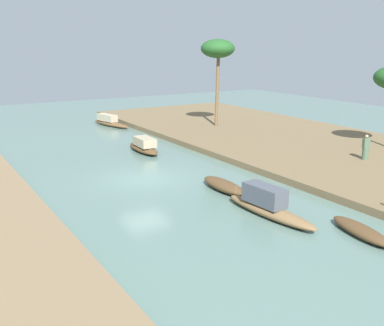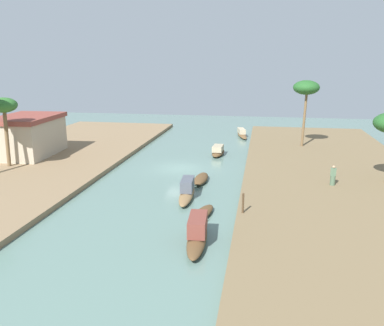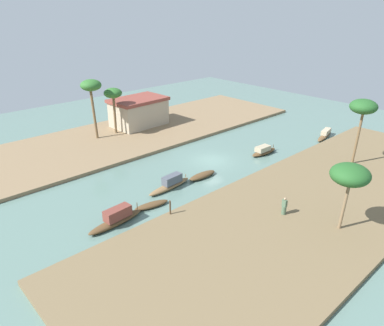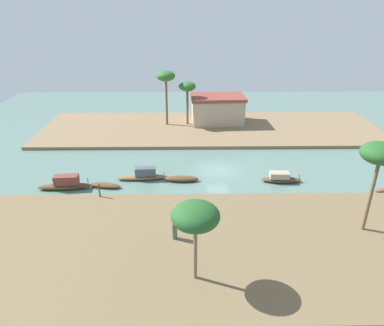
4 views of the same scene
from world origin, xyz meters
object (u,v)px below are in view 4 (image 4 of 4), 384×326
person_on_near_bank (175,231)px  palm_tree_right_short (187,88)px  sampan_midstream (65,184)px  mooring_post (99,190)px  sampan_with_tall_canopy (182,179)px  palm_tree_right_tall (166,78)px  riverside_building (217,109)px  sampan_with_red_awning (143,175)px  palm_tree_left_near (196,217)px  sampan_near_left_bank (281,178)px  sampan_open_hull (105,185)px  palm_tree_left_far (380,155)px

person_on_near_bank → palm_tree_right_short: size_ratio=0.25×
sampan_midstream → mooring_post: (3.88, -2.28, 0.47)m
sampan_with_tall_canopy → sampan_midstream: (-11.38, -1.54, 0.29)m
palm_tree_right_tall → palm_tree_right_short: 3.31m
person_on_near_bank → riverside_building: riverside_building is taller
sampan_with_red_awning → palm_tree_left_near: (5.04, -15.12, 4.60)m
person_on_near_bank → riverside_building: size_ratio=0.20×
person_on_near_bank → mooring_post: person_on_near_bank is taller
sampan_with_red_awning → palm_tree_right_short: palm_tree_right_short is taller
mooring_post → palm_tree_right_short: palm_tree_right_short is taller
sampan_near_left_bank → mooring_post: mooring_post is taller
sampan_with_tall_canopy → mooring_post: bearing=-151.7°
sampan_midstream → palm_tree_left_near: bearing=-50.8°
sampan_open_hull → palm_tree_right_tall: bearing=85.7°
mooring_post → riverside_building: bearing=60.7°
mooring_post → sampan_with_tall_canopy: bearing=27.0°
sampan_near_left_bank → palm_tree_left_far: 11.92m
palm_tree_right_short → sampan_near_left_bank: bearing=-62.3°
sampan_near_left_bank → sampan_with_red_awning: bearing=179.3°
palm_tree_left_near → palm_tree_right_tall: palm_tree_right_tall is taller
riverside_building → sampan_near_left_bank: bearing=-77.6°
person_on_near_bank → palm_tree_left_far: 15.93m
mooring_post → palm_tree_left_far: palm_tree_left_far is taller
palm_tree_right_tall → mooring_post: bearing=-103.3°
sampan_near_left_bank → palm_tree_right_short: (-9.48, 18.08, 5.33)m
palm_tree_left_near → sampan_open_hull: bearing=122.8°
sampan_with_tall_canopy → sampan_open_hull: bearing=-169.2°
sampan_with_tall_canopy → sampan_with_red_awning: sampan_with_red_awning is taller
sampan_near_left_bank → sampan_open_hull: size_ratio=1.22×
palm_tree_right_short → riverside_building: bearing=9.6°
sampan_near_left_bank → palm_tree_left_near: bearing=-119.9°
person_on_near_bank → sampan_with_tall_canopy: bearing=-171.9°
sampan_midstream → palm_tree_right_tall: 22.39m
sampan_with_tall_canopy → palm_tree_left_far: (14.44, -9.37, 6.53)m
sampan_open_hull → palm_tree_right_tall: palm_tree_right_tall is taller
sampan_near_left_bank → palm_tree_left_far: palm_tree_left_far is taller
palm_tree_right_tall → sampan_with_red_awning: bearing=-95.2°
mooring_post → person_on_near_bank: bearing=-42.6°
sampan_midstream → palm_tree_left_far: 27.69m
sampan_midstream → palm_tree_right_tall: size_ratio=0.68×
person_on_near_bank → mooring_post: 9.65m
sampan_with_red_awning → riverside_building: size_ratio=0.66×
sampan_with_tall_canopy → palm_tree_left_far: size_ratio=0.48×
sampan_midstream → sampan_near_left_bank: bearing=-0.9°
palm_tree_right_tall → riverside_building: size_ratio=0.97×
sampan_midstream → person_on_near_bank: person_on_near_bank is taller
palm_tree_left_far → palm_tree_right_short: bearing=117.0°
palm_tree_left_far → riverside_building: size_ratio=0.91×
mooring_post → palm_tree_right_short: 23.57m
palm_tree_left_near → palm_tree_left_far: (13.37, 5.31, 1.70)m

